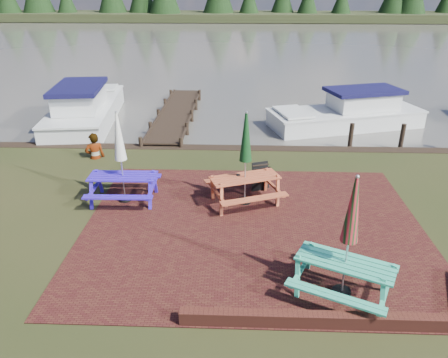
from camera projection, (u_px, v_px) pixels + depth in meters
The scene contains 12 objects.
ground at pixel (254, 248), 10.75m from camera, with size 120.00×120.00×0.00m, color black.
paving at pixel (253, 227), 11.65m from camera, with size 9.00×7.50×0.02m, color #371211.
brick_wall at pixel (369, 315), 8.42m from camera, with size 6.21×1.79×0.30m.
water at pixel (245, 44), 44.34m from camera, with size 120.00×60.00×0.02m, color #49453E.
picnic_table_teal at pixel (346, 256), 8.79m from camera, with size 2.52×2.42×2.72m.
picnic_table_red at pixel (245, 173), 12.54m from camera, with size 2.49×2.36×2.76m.
picnic_table_blue at pixel (122, 171), 12.67m from camera, with size 1.98×1.77×2.72m.
chalkboard at pixel (261, 177), 13.53m from camera, with size 0.58×0.67×0.86m.
jetty at pixel (176, 114), 21.06m from camera, with size 1.76×9.08×1.00m.
boat_jetty at pixel (85, 110), 20.42m from camera, with size 3.44×7.73×2.17m.
boat_near at pixel (348, 115), 20.02m from camera, with size 7.36×4.30×1.88m.
person at pixel (92, 134), 15.75m from camera, with size 0.70×0.46×1.92m, color gray.
Camera 1 is at (-0.40, -9.07, 6.05)m, focal length 35.00 mm.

